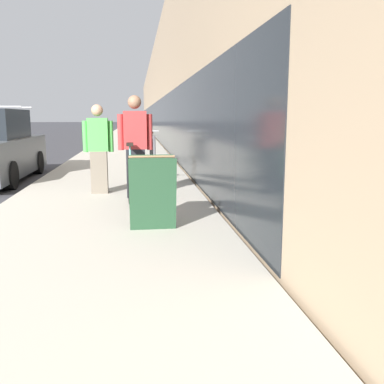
# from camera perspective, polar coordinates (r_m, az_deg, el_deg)

# --- Properties ---
(sidewalk_slab) EXTENTS (3.31, 70.00, 0.15)m
(sidewalk_slab) POSITION_cam_1_polar(r_m,az_deg,el_deg) (26.87, -8.45, 6.90)
(sidewalk_slab) COLOR #BCB5A5
(sidewalk_slab) RESTS_ON ground
(storefront_facade) EXTENTS (10.01, 70.00, 5.97)m
(storefront_facade) POSITION_cam_1_polar(r_m,az_deg,el_deg) (35.40, 2.82, 12.44)
(storefront_facade) COLOR tan
(storefront_facade) RESTS_ON ground
(tandem_bicycle) EXTENTS (0.52, 2.87, 0.95)m
(tandem_bicycle) POSITION_cam_1_polar(r_m,az_deg,el_deg) (7.72, -8.12, 2.80)
(tandem_bicycle) COLOR black
(tandem_bicycle) RESTS_ON sidewalk_slab
(person_rider) EXTENTS (0.58, 0.23, 1.71)m
(person_rider) POSITION_cam_1_polar(r_m,az_deg,el_deg) (7.30, -7.55, 6.00)
(person_rider) COLOR black
(person_rider) RESTS_ON sidewalk_slab
(person_bystander) EXTENTS (0.53, 0.21, 1.57)m
(person_bystander) POSITION_cam_1_polar(r_m,az_deg,el_deg) (7.81, -12.36, 5.60)
(person_bystander) COLOR #756B5B
(person_bystander) RESTS_ON sidewalk_slab
(bike_rack_hoop) EXTENTS (0.05, 0.60, 0.84)m
(bike_rack_hoop) POSITION_cam_1_polar(r_m,az_deg,el_deg) (11.83, -5.06, 5.90)
(bike_rack_hoop) COLOR #4C4C51
(bike_rack_hoop) RESTS_ON sidewalk_slab
(cruiser_bike_nearest) EXTENTS (0.52, 1.87, 0.92)m
(cruiser_bike_nearest) POSITION_cam_1_polar(r_m,az_deg,el_deg) (13.33, -5.45, 5.81)
(cruiser_bike_nearest) COLOR black
(cruiser_bike_nearest) RESTS_ON sidewalk_slab
(sandwich_board_sign) EXTENTS (0.56, 0.56, 0.90)m
(sandwich_board_sign) POSITION_cam_1_polar(r_m,az_deg,el_deg) (5.28, -5.31, 0.03)
(sandwich_board_sign) COLOR #23472D
(sandwich_board_sign) RESTS_ON sidewalk_slab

